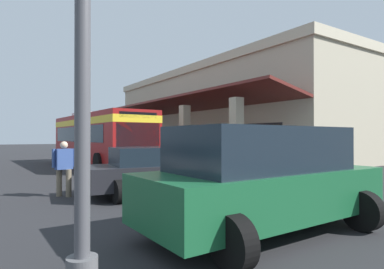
{
  "coord_description": "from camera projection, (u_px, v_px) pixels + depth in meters",
  "views": [
    {
      "loc": [
        25.43,
        -7.26,
        1.79
      ],
      "look_at": [
        8.7,
        3.81,
        1.93
      ],
      "focal_mm": 30.07,
      "sensor_mm": 36.0,
      "label": 1
    }
  ],
  "objects": [
    {
      "name": "curb_strip",
      "position": [
        135.0,
        160.0,
        24.23
      ],
      "size": [
        30.07,
        0.5,
        0.12
      ],
      "primitive_type": "cube",
      "color": "#9E998E",
      "rests_on": "ground"
    },
    {
      "name": "ground",
      "position": [
        178.0,
        156.0,
        29.62
      ],
      "size": [
        120.0,
        120.0,
        0.0
      ],
      "primitive_type": "plane",
      "color": "#262628"
    },
    {
      "name": "parked_sedan_charcoal",
      "position": [
        158.0,
        170.0,
        10.02
      ],
      "size": [
        2.84,
        4.61,
        1.47
      ],
      "color": "#232328",
      "rests_on": "ground"
    },
    {
      "name": "parked_suv_green",
      "position": [
        263.0,
        178.0,
        5.97
      ],
      "size": [
        2.75,
        4.82,
        1.97
      ],
      "color": "#195933",
      "rests_on": "ground"
    },
    {
      "name": "pedestrian",
      "position": [
        64.0,
        166.0,
        9.61
      ],
      "size": [
        0.42,
        0.68,
        1.65
      ],
      "color": "#726651",
      "rests_on": "ground"
    },
    {
      "name": "transit_bus",
      "position": [
        99.0,
        136.0,
        19.67
      ],
      "size": [
        11.28,
        3.06,
        3.34
      ],
      "color": "maroon",
      "rests_on": "ground"
    },
    {
      "name": "plaza_building",
      "position": [
        233.0,
        115.0,
        29.56
      ],
      "size": [
        25.36,
        14.42,
        7.54
      ],
      "color": "#B2A88E",
      "rests_on": "ground"
    },
    {
      "name": "potted_palm",
      "position": [
        128.0,
        150.0,
        28.7
      ],
      "size": [
        1.67,
        1.5,
        2.28
      ],
      "color": "#4C4742",
      "rests_on": "ground"
    }
  ]
}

